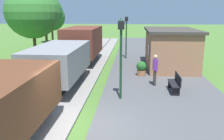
{
  "coord_description": "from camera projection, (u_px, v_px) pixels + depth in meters",
  "views": [
    {
      "loc": [
        1.6,
        -7.51,
        4.16
      ],
      "look_at": [
        0.68,
        3.45,
        1.44
      ],
      "focal_mm": 37.37,
      "sensor_mm": 36.0,
      "label": 1
    }
  ],
  "objects": [
    {
      "name": "bench_near_hut",
      "position": [
        175.0,
        83.0,
        11.73
      ],
      "size": [
        0.42,
        1.5,
        0.91
      ],
      "color": "black",
      "rests_on": "platform_slab"
    },
    {
      "name": "station_hut",
      "position": [
        170.0,
        48.0,
        16.93
      ],
      "size": [
        3.5,
        5.8,
        2.78
      ],
      "color": "#9E6B4C",
      "rests_on": "platform_slab"
    },
    {
      "name": "ground_plane",
      "position": [
        85.0,
        131.0,
        8.39
      ],
      "size": [
        160.0,
        160.0,
        0.0
      ],
      "primitive_type": "plane",
      "color": "#47702D"
    },
    {
      "name": "platform_slab",
      "position": [
        176.0,
        132.0,
        8.11
      ],
      "size": [
        6.0,
        60.0,
        0.25
      ],
      "primitive_type": "cube",
      "color": "#4C4C4F",
      "rests_on": "ground"
    },
    {
      "name": "potted_planter",
      "position": [
        141.0,
        68.0,
        14.8
      ],
      "size": [
        0.64,
        0.64,
        0.92
      ],
      "color": "#9E6642",
      "rests_on": "platform_slab"
    },
    {
      "name": "tree_field_distant",
      "position": [
        51.0,
        17.0,
        32.22
      ],
      "size": [
        3.74,
        3.74,
        5.42
      ],
      "color": "#4C3823",
      "rests_on": "ground"
    },
    {
      "name": "rail_far",
      "position": [
        2.0,
        123.0,
        8.6
      ],
      "size": [
        0.07,
        60.0,
        0.14
      ],
      "primitive_type": "cube",
      "color": "slate",
      "rests_on": "track_ballast"
    },
    {
      "name": "track_ballast",
      "position": [
        21.0,
        127.0,
        8.57
      ],
      "size": [
        3.8,
        60.0,
        0.12
      ],
      "primitive_type": "cube",
      "color": "gray",
      "rests_on": "ground"
    },
    {
      "name": "person_waiting",
      "position": [
        155.0,
        69.0,
        12.68
      ],
      "size": [
        0.24,
        0.38,
        1.71
      ],
      "rotation": [
        0.0,
        0.0,
        3.14
      ],
      "color": "#38332D",
      "rests_on": "platform_slab"
    },
    {
      "name": "freight_train",
      "position": [
        62.0,
        60.0,
        13.53
      ],
      "size": [
        2.5,
        19.4,
        2.72
      ],
      "color": "brown",
      "rests_on": "rail_near"
    },
    {
      "name": "tree_trackside_far",
      "position": [
        32.0,
        12.0,
        20.74
      ],
      "size": [
        4.74,
        4.74,
        6.59
      ],
      "color": "#4C3823",
      "rests_on": "ground"
    },
    {
      "name": "bench_down_platform",
      "position": [
        156.0,
        51.0,
        21.14
      ],
      "size": [
        0.42,
        1.5,
        0.91
      ],
      "color": "black",
      "rests_on": "platform_slab"
    },
    {
      "name": "lamp_post_far",
      "position": [
        126.0,
        29.0,
        19.87
      ],
      "size": [
        0.28,
        0.28,
        3.7
      ],
      "color": "#193823",
      "rests_on": "platform_slab"
    },
    {
      "name": "rail_near",
      "position": [
        40.0,
        125.0,
        8.48
      ],
      "size": [
        0.07,
        60.0,
        0.14
      ],
      "primitive_type": "cube",
      "color": "slate",
      "rests_on": "track_ballast"
    },
    {
      "name": "lamp_post_near",
      "position": [
        121.0,
        44.0,
        10.28
      ],
      "size": [
        0.28,
        0.28,
        3.7
      ],
      "color": "#193823",
      "rests_on": "platform_slab"
    },
    {
      "name": "tree_field_left",
      "position": [
        45.0,
        13.0,
        26.04
      ],
      "size": [
        3.97,
        3.97,
        6.14
      ],
      "color": "#4C3823",
      "rests_on": "ground"
    }
  ]
}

